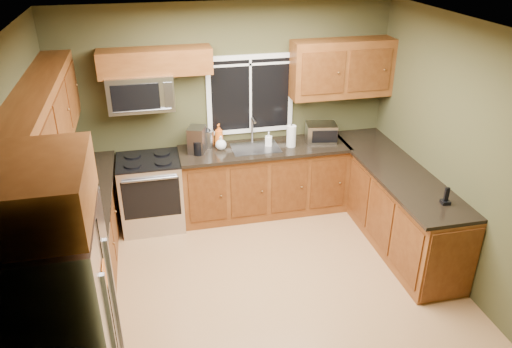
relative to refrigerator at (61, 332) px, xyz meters
name	(u,v)px	position (x,y,z in m)	size (l,w,h in m)	color
floor	(259,283)	(1.74, 1.30, -0.90)	(4.20, 4.20, 0.00)	#9B6E44
ceiling	(259,28)	(1.74, 1.30, 1.80)	(4.20, 4.20, 0.00)	white
back_wall	(227,111)	(1.74, 3.10, 0.45)	(4.20, 4.20, 0.00)	#3C3B20
front_wall	(322,292)	(1.74, -0.50, 0.45)	(4.20, 4.20, 0.00)	#3C3B20
left_wall	(27,195)	(-0.36, 1.30, 0.45)	(3.60, 3.60, 0.00)	#3C3B20
right_wall	(454,152)	(3.84, 1.30, 0.45)	(3.60, 3.60, 0.00)	#3C3B20
window	(250,94)	(2.04, 3.08, 0.65)	(1.12, 0.03, 1.02)	white
base_cabinets_left	(83,245)	(-0.06, 1.78, -0.45)	(0.60, 2.65, 0.90)	brown
countertop_left	(78,207)	(-0.04, 1.78, 0.02)	(0.65, 2.65, 0.04)	black
base_cabinets_back	(264,181)	(2.15, 2.80, -0.45)	(2.17, 0.60, 0.90)	brown
countertop_back	(264,149)	(2.15, 2.78, 0.02)	(2.17, 0.65, 0.04)	black
base_cabinets_peninsula	(393,204)	(3.54, 1.84, -0.45)	(0.60, 2.52, 0.90)	brown
countertop_peninsula	(396,170)	(3.51, 1.85, 0.02)	(0.65, 2.50, 0.04)	black
upper_cabinets_left	(44,121)	(-0.20, 1.78, 0.96)	(0.33, 2.65, 0.72)	brown
upper_cabinets_back_left	(155,62)	(0.89, 2.94, 1.17)	(1.30, 0.33, 0.30)	brown
upper_cabinets_back_right	(342,68)	(3.19, 2.94, 0.96)	(1.30, 0.33, 0.72)	brown
upper_cabinet_over_fridge	(28,192)	(0.00, 0.00, 1.13)	(0.72, 0.90, 0.38)	brown
refrigerator	(61,332)	(0.00, 0.00, 0.00)	(0.74, 0.90, 1.80)	#B7B7BC
range	(151,192)	(0.69, 2.77, -0.43)	(0.76, 0.69, 0.94)	#B7B7BC
microwave	(141,92)	(0.69, 2.91, 0.83)	(0.76, 0.41, 0.42)	#B7B7BC
sink	(255,147)	(2.04, 2.79, 0.05)	(0.60, 0.42, 0.36)	slate
toaster_oven	(321,133)	(2.92, 2.81, 0.16)	(0.43, 0.36, 0.24)	#B7B7BC
coffee_maker	(197,141)	(1.31, 2.82, 0.19)	(0.26, 0.31, 0.33)	slate
kettle	(208,138)	(1.46, 2.95, 0.17)	(0.15, 0.15, 0.27)	#B7B7BC
paper_towel_roll	(291,136)	(2.49, 2.74, 0.18)	(0.14, 0.14, 0.31)	white
soap_bottle_a	(219,135)	(1.60, 2.95, 0.19)	(0.11, 0.11, 0.29)	orange
soap_bottle_b	(269,139)	(2.22, 2.82, 0.13)	(0.08, 0.09, 0.19)	white
soap_bottle_c	(221,143)	(1.61, 2.84, 0.13)	(0.14, 0.14, 0.18)	white
cordless_phone	(446,199)	(3.61, 0.98, 0.10)	(0.09, 0.09, 0.19)	black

